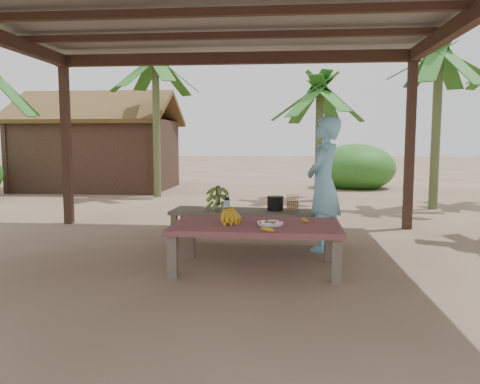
# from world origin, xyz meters

# --- Properties ---
(ground) EXTENTS (80.00, 80.00, 0.00)m
(ground) POSITION_xyz_m (0.00, 0.00, 0.00)
(ground) COLOR brown
(ground) RESTS_ON ground
(pavilion) EXTENTS (6.60, 5.60, 2.95)m
(pavilion) POSITION_xyz_m (-0.01, -0.01, 2.78)
(pavilion) COLOR black
(pavilion) RESTS_ON ground
(work_table) EXTENTS (1.82, 1.04, 0.50)m
(work_table) POSITION_xyz_m (0.53, -0.30, 0.43)
(work_table) COLOR brown
(work_table) RESTS_ON ground
(bench) EXTENTS (2.24, 0.75, 0.45)m
(bench) POSITION_xyz_m (0.40, 1.02, 0.39)
(bench) COLOR brown
(bench) RESTS_ON ground
(ripe_banana_bunch) EXTENTS (0.38, 0.35, 0.19)m
(ripe_banana_bunch) POSITION_xyz_m (0.20, -0.29, 0.59)
(ripe_banana_bunch) COLOR gold
(ripe_banana_bunch) RESTS_ON work_table
(plate) EXTENTS (0.27, 0.27, 0.04)m
(plate) POSITION_xyz_m (0.69, -0.36, 0.52)
(plate) COLOR white
(plate) RESTS_ON work_table
(loose_banana_front) EXTENTS (0.15, 0.08, 0.04)m
(loose_banana_front) POSITION_xyz_m (0.67, -0.72, 0.52)
(loose_banana_front) COLOR gold
(loose_banana_front) RESTS_ON work_table
(loose_banana_side) EXTENTS (0.09, 0.14, 0.04)m
(loose_banana_side) POSITION_xyz_m (1.06, -0.14, 0.52)
(loose_banana_side) COLOR gold
(loose_banana_side) RESTS_ON work_table
(water_flask) EXTENTS (0.07, 0.07, 0.28)m
(water_flask) POSITION_xyz_m (0.17, 0.04, 0.62)
(water_flask) COLOR #44A8D6
(water_flask) RESTS_ON work_table
(green_banana_stalk) EXTENTS (0.32, 0.32, 0.35)m
(green_banana_stalk) POSITION_xyz_m (-0.07, 1.06, 0.62)
(green_banana_stalk) COLOR #598C2D
(green_banana_stalk) RESTS_ON bench
(cooking_pot) EXTENTS (0.22, 0.22, 0.19)m
(cooking_pot) POSITION_xyz_m (0.72, 1.06, 0.54)
(cooking_pot) COLOR black
(cooking_pot) RESTS_ON bench
(skewer_rack) EXTENTS (0.19, 0.09, 0.24)m
(skewer_rack) POSITION_xyz_m (0.95, 0.94, 0.57)
(skewer_rack) COLOR #A57F47
(skewer_rack) RESTS_ON bench
(woman) EXTENTS (0.62, 0.73, 1.71)m
(woman) POSITION_xyz_m (1.33, 0.69, 0.85)
(woman) COLOR #78C2E4
(woman) RESTS_ON ground
(hut) EXTENTS (4.40, 3.43, 2.85)m
(hut) POSITION_xyz_m (-4.50, 8.00, 1.10)
(hut) COLOR black
(hut) RESTS_ON ground
(banana_plant_ne) EXTENTS (1.80, 1.80, 3.44)m
(banana_plant_ne) POSITION_xyz_m (3.91, 4.60, 2.94)
(banana_plant_ne) COLOR #596638
(banana_plant_ne) RESTS_ON ground
(banana_plant_n) EXTENTS (1.80, 1.80, 2.88)m
(banana_plant_n) POSITION_xyz_m (1.67, 5.92, 2.40)
(banana_plant_n) COLOR #596638
(banana_plant_n) RESTS_ON ground
(banana_plant_nw) EXTENTS (1.80, 1.80, 3.63)m
(banana_plant_nw) POSITION_xyz_m (-2.31, 6.17, 3.12)
(banana_plant_nw) COLOR #596638
(banana_plant_nw) RESTS_ON ground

